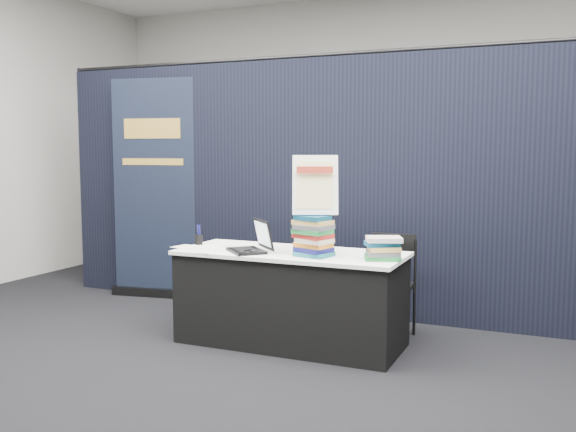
# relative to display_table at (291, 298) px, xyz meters

# --- Properties ---
(floor) EXTENTS (8.00, 8.00, 0.00)m
(floor) POSITION_rel_display_table_xyz_m (0.00, -0.55, -0.38)
(floor) COLOR black
(floor) RESTS_ON ground
(wall_back) EXTENTS (8.00, 0.02, 3.50)m
(wall_back) POSITION_rel_display_table_xyz_m (0.00, 3.45, 1.37)
(wall_back) COLOR #BBB9B1
(wall_back) RESTS_ON floor
(drape_partition) EXTENTS (6.00, 0.08, 2.40)m
(drape_partition) POSITION_rel_display_table_xyz_m (0.00, 1.05, 0.82)
(drape_partition) COLOR black
(drape_partition) RESTS_ON floor
(display_table) EXTENTS (1.80, 0.75, 0.75)m
(display_table) POSITION_rel_display_table_xyz_m (0.00, 0.00, 0.00)
(display_table) COLOR black
(display_table) RESTS_ON floor
(laptop) EXTENTS (0.41, 0.46, 0.25)m
(laptop) POSITION_rel_display_table_xyz_m (-0.30, -0.13, 0.43)
(laptop) COLOR black
(laptop) RESTS_ON display_table
(mouse) EXTENTS (0.10, 0.13, 0.04)m
(mouse) POSITION_rel_display_table_xyz_m (-0.24, -0.26, 0.39)
(mouse) COLOR black
(mouse) RESTS_ON display_table
(brochure_left) EXTENTS (0.30, 0.24, 0.00)m
(brochure_left) POSITION_rel_display_table_xyz_m (-0.85, -0.14, 0.38)
(brochure_left) COLOR silver
(brochure_left) RESTS_ON display_table
(brochure_mid) EXTENTS (0.38, 0.30, 0.00)m
(brochure_mid) POSITION_rel_display_table_xyz_m (-0.68, -0.23, 0.38)
(brochure_mid) COLOR silver
(brochure_mid) RESTS_ON display_table
(brochure_right) EXTENTS (0.28, 0.20, 0.00)m
(brochure_right) POSITION_rel_display_table_xyz_m (-0.50, 0.01, 0.38)
(brochure_right) COLOR silver
(brochure_right) RESTS_ON display_table
(pen_cup) EXTENTS (0.07, 0.07, 0.08)m
(pen_cup) POSITION_rel_display_table_xyz_m (-0.86, 0.02, 0.42)
(pen_cup) COLOR black
(pen_cup) RESTS_ON display_table
(book_stack_tall) EXTENTS (0.30, 0.26, 0.31)m
(book_stack_tall) POSITION_rel_display_table_xyz_m (0.25, -0.14, 0.53)
(book_stack_tall) COLOR #1C636A
(book_stack_tall) RESTS_ON display_table
(book_stack_short) EXTENTS (0.29, 0.27, 0.17)m
(book_stack_short) POSITION_rel_display_table_xyz_m (0.77, -0.09, 0.46)
(book_stack_short) COLOR #207936
(book_stack_short) RESTS_ON display_table
(info_sign) EXTENTS (0.37, 0.25, 0.47)m
(info_sign) POSITION_rel_display_table_xyz_m (0.25, -0.11, 0.91)
(info_sign) COLOR black
(info_sign) RESTS_ON book_stack_tall
(pullup_banner) EXTENTS (0.97, 0.26, 2.28)m
(pullup_banner) POSITION_rel_display_table_xyz_m (-1.97, 0.95, 0.63)
(pullup_banner) COLOR black
(pullup_banner) RESTS_ON floor
(stacking_chair) EXTENTS (0.41, 0.42, 0.85)m
(stacking_chair) POSITION_rel_display_table_xyz_m (0.67, 0.49, 0.10)
(stacking_chair) COLOR black
(stacking_chair) RESTS_ON floor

